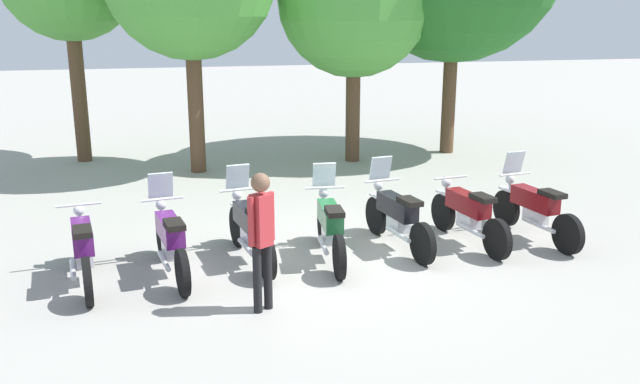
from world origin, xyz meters
name	(u,v)px	position (x,y,z in m)	size (l,w,h in m)	color
ground_plane	(328,257)	(0.00, 0.00, 0.00)	(80.00, 80.00, 0.00)	#9E9B93
motorcycle_0	(83,248)	(-3.53, -0.12, 0.50)	(0.62, 2.19, 0.99)	black
motorcycle_1	(170,240)	(-2.35, -0.11, 0.52)	(0.62, 2.18, 1.37)	black
motorcycle_2	(250,228)	(-1.18, 0.16, 0.52)	(0.62, 2.19, 1.37)	black
motorcycle_3	(330,226)	(0.00, -0.07, 0.52)	(0.65, 2.19, 1.37)	black
motorcycle_4	(397,216)	(1.17, 0.15, 0.52)	(0.62, 2.19, 1.37)	black
motorcycle_5	(468,213)	(2.34, 0.03, 0.50)	(0.62, 2.19, 0.99)	black
motorcycle_6	(534,208)	(3.51, -0.02, 0.52)	(0.62, 2.19, 1.37)	black
person_0	(262,231)	(-1.31, -1.64, 1.05)	(0.39, 0.32, 1.77)	black
tree_2	(354,1)	(2.48, 6.61, 3.93)	(3.71, 3.71, 5.80)	brown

